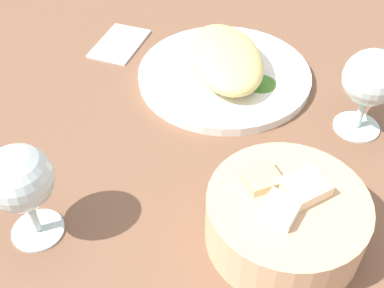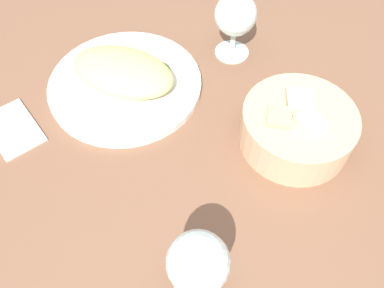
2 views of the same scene
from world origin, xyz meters
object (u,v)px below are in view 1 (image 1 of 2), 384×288
at_px(bread_basket, 285,217).
at_px(wine_glass_far, 371,81).
at_px(plate, 224,75).
at_px(folded_napkin, 120,43).
at_px(wine_glass_near, 20,182).

relative_size(bread_basket, wine_glass_far, 1.40).
relative_size(plate, folded_napkin, 2.45).
bearing_deg(wine_glass_near, folded_napkin, -172.10).
height_order(plate, folded_napkin, plate).
height_order(bread_basket, folded_napkin, bread_basket).
bearing_deg(bread_basket, wine_glass_near, -75.92).
height_order(bread_basket, wine_glass_near, wine_glass_near).
distance_m(plate, bread_basket, 0.30).
distance_m(wine_glass_near, wine_glass_far, 0.44).
xyz_separation_m(bread_basket, folded_napkin, (-0.32, -0.32, -0.03)).
height_order(wine_glass_far, folded_napkin, wine_glass_far).
xyz_separation_m(plate, folded_napkin, (-0.05, -0.19, -0.00)).
distance_m(plate, wine_glass_far, 0.23).
relative_size(wine_glass_near, folded_napkin, 1.15).
bearing_deg(wine_glass_far, bread_basket, -19.66).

